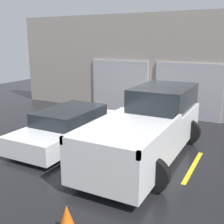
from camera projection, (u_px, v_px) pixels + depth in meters
name	position (u px, v px, depth m)	size (l,w,h in m)	color
ground_plane	(128.00, 133.00, 10.41)	(28.00, 28.00, 0.00)	black
shophouse_building	(159.00, 66.00, 12.68)	(15.07, 0.68, 4.52)	#9E9389
pickup_truck	(150.00, 126.00, 8.31)	(2.43, 5.57, 1.89)	white
sedan_white	(69.00, 126.00, 9.38)	(2.14, 4.31, 1.14)	white
parking_stripe_far_left	(38.00, 136.00, 10.11)	(0.12, 2.20, 0.01)	gold
parking_stripe_left	(105.00, 149.00, 8.87)	(0.12, 2.20, 0.01)	gold
parking_stripe_centre	(193.00, 167.00, 7.63)	(0.12, 2.20, 0.01)	gold
traffic_cone	(67.00, 220.00, 4.96)	(0.47, 0.47, 0.55)	black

